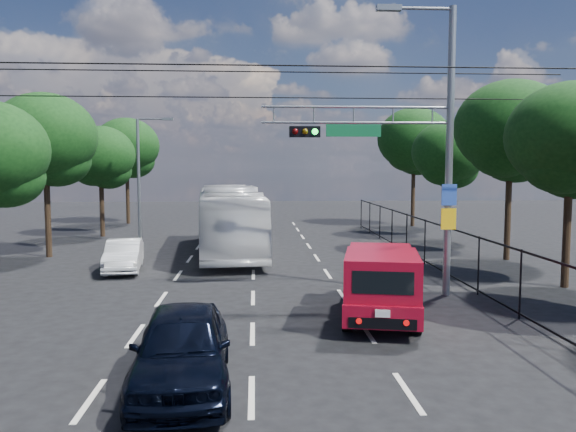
{
  "coord_description": "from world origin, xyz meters",
  "views": [
    {
      "loc": [
        0.09,
        -10.27,
        4.33
      ],
      "look_at": [
        1.1,
        7.01,
        2.8
      ],
      "focal_mm": 35.0,
      "sensor_mm": 36.0,
      "label": 1
    }
  ],
  "objects": [
    {
      "name": "tree_right_d",
      "position": [
        11.42,
        22.02,
        4.85
      ],
      "size": [
        4.32,
        4.32,
        7.02
      ],
      "color": "black",
      "rests_on": "ground"
    },
    {
      "name": "signal_mast",
      "position": [
        5.28,
        7.99,
        5.24
      ],
      "size": [
        6.43,
        0.39,
        9.5
      ],
      "color": "slate",
      "rests_on": "ground"
    },
    {
      "name": "navy_hatchback",
      "position": [
        -1.36,
        0.55,
        0.79
      ],
      "size": [
        2.15,
        4.73,
        1.57
      ],
      "primitive_type": "imported",
      "rotation": [
        0.0,
        0.0,
        0.07
      ],
      "color": "black",
      "rests_on": "ground"
    },
    {
      "name": "red_pickup",
      "position": [
        3.67,
        5.36,
        1.07
      ],
      "size": [
        2.97,
        5.66,
        2.01
      ],
      "color": "black",
      "rests_on": "ground"
    },
    {
      "name": "tree_left_d",
      "position": [
        -9.38,
        25.02,
        4.72
      ],
      "size": [
        4.2,
        4.2,
        6.83
      ],
      "color": "black",
      "rests_on": "ground"
    },
    {
      "name": "streetlight_left",
      "position": [
        -6.33,
        22.0,
        3.94
      ],
      "size": [
        2.09,
        0.22,
        7.08
      ],
      "color": "slate",
      "rests_on": "ground"
    },
    {
      "name": "white_bus",
      "position": [
        -1.23,
        17.7,
        1.69
      ],
      "size": [
        3.93,
        12.37,
        3.39
      ],
      "primitive_type": "imported",
      "rotation": [
        0.0,
        0.0,
        0.09
      ],
      "color": "silver",
      "rests_on": "ground"
    },
    {
      "name": "tree_right_e",
      "position": [
        11.62,
        30.02,
        5.94
      ],
      "size": [
        5.28,
        5.28,
        8.58
      ],
      "color": "black",
      "rests_on": "ground"
    },
    {
      "name": "lane_markings",
      "position": [
        -0.0,
        14.0,
        0.01
      ],
      "size": [
        6.12,
        38.0,
        0.01
      ],
      "color": "beige",
      "rests_on": "ground"
    },
    {
      "name": "white_van",
      "position": [
        -5.38,
        13.17,
        0.65
      ],
      "size": [
        1.87,
        4.07,
        1.29
      ],
      "primitive_type": "imported",
      "rotation": [
        0.0,
        0.0,
        0.13
      ],
      "color": "silver",
      "rests_on": "ground"
    },
    {
      "name": "utility_wires",
      "position": [
        0.0,
        8.83,
        7.23
      ],
      "size": [
        22.0,
        5.04,
        0.74
      ],
      "color": "black",
      "rests_on": "ground"
    },
    {
      "name": "tree_right_b",
      "position": [
        11.22,
        9.02,
        5.06
      ],
      "size": [
        4.5,
        4.5,
        7.31
      ],
      "color": "black",
      "rests_on": "ground"
    },
    {
      "name": "ground",
      "position": [
        0.0,
        0.0,
        0.0
      ],
      "size": [
        120.0,
        120.0,
        0.0
      ],
      "primitive_type": "plane",
      "color": "black",
      "rests_on": "ground"
    },
    {
      "name": "fence_right",
      "position": [
        7.6,
        12.17,
        1.03
      ],
      "size": [
        0.06,
        34.03,
        2.0
      ],
      "color": "black",
      "rests_on": "ground"
    },
    {
      "name": "tree_right_c",
      "position": [
        11.82,
        15.02,
        5.73
      ],
      "size": [
        5.1,
        5.1,
        8.29
      ],
      "color": "black",
      "rests_on": "ground"
    },
    {
      "name": "tree_left_e",
      "position": [
        -9.58,
        33.02,
        5.53
      ],
      "size": [
        4.92,
        4.92,
        7.99
      ],
      "color": "black",
      "rests_on": "ground"
    },
    {
      "name": "tree_left_c",
      "position": [
        -9.78,
        17.02,
        5.4
      ],
      "size": [
        4.8,
        4.8,
        7.8
      ],
      "color": "black",
      "rests_on": "ground"
    }
  ]
}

